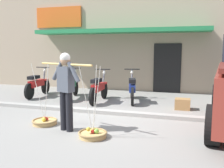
{
  "coord_description": "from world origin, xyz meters",
  "views": [
    {
      "loc": [
        2.19,
        -5.78,
        1.77
      ],
      "look_at": [
        0.23,
        0.6,
        0.85
      ],
      "focal_mm": 40.65,
      "sensor_mm": 36.0,
      "label": 1
    }
  ],
  "objects_px": {
    "motorcycle_third_in_row": "(99,89)",
    "motorcycle_end_of_row": "(132,88)",
    "motorcycle_second_in_row": "(71,86)",
    "wooden_crate": "(183,104)",
    "fruit_vendor": "(66,86)",
    "motorcycle_nearest_shop": "(37,85)",
    "fruit_basket_right_side": "(93,134)",
    "fruit_basket_left_side": "(45,121)"
  },
  "relations": [
    {
      "from": "motorcycle_third_in_row",
      "to": "motorcycle_end_of_row",
      "type": "height_order",
      "value": "same"
    },
    {
      "from": "motorcycle_second_in_row",
      "to": "wooden_crate",
      "type": "bearing_deg",
      "value": -8.05
    },
    {
      "from": "fruit_vendor",
      "to": "motorcycle_nearest_shop",
      "type": "height_order",
      "value": "fruit_vendor"
    },
    {
      "from": "motorcycle_third_in_row",
      "to": "motorcycle_end_of_row",
      "type": "xyz_separation_m",
      "value": [
        1.07,
        0.35,
        0.0
      ]
    },
    {
      "from": "motorcycle_end_of_row",
      "to": "motorcycle_third_in_row",
      "type": "bearing_deg",
      "value": -162.1
    },
    {
      "from": "fruit_vendor",
      "to": "motorcycle_third_in_row",
      "type": "distance_m",
      "value": 3.15
    },
    {
      "from": "motorcycle_second_in_row",
      "to": "motorcycle_end_of_row",
      "type": "relative_size",
      "value": 1.01
    },
    {
      "from": "fruit_vendor",
      "to": "motorcycle_third_in_row",
      "type": "xyz_separation_m",
      "value": [
        -0.38,
        3.08,
        -0.52
      ]
    },
    {
      "from": "motorcycle_end_of_row",
      "to": "wooden_crate",
      "type": "relative_size",
      "value": 4.06
    },
    {
      "from": "motorcycle_second_in_row",
      "to": "wooden_crate",
      "type": "distance_m",
      "value": 3.96
    },
    {
      "from": "motorcycle_third_in_row",
      "to": "motorcycle_nearest_shop",
      "type": "bearing_deg",
      "value": 174.38
    },
    {
      "from": "fruit_basket_right_side",
      "to": "motorcycle_second_in_row",
      "type": "xyz_separation_m",
      "value": [
        -2.25,
        3.58,
        0.37
      ]
    },
    {
      "from": "motorcycle_third_in_row",
      "to": "wooden_crate",
      "type": "height_order",
      "value": "motorcycle_third_in_row"
    },
    {
      "from": "fruit_vendor",
      "to": "fruit_basket_left_side",
      "type": "xyz_separation_m",
      "value": [
        -0.7,
        0.25,
        -0.9
      ]
    },
    {
      "from": "motorcycle_end_of_row",
      "to": "fruit_vendor",
      "type": "bearing_deg",
      "value": -101.5
    },
    {
      "from": "fruit_basket_right_side",
      "to": "motorcycle_third_in_row",
      "type": "height_order",
      "value": "fruit_basket_right_side"
    },
    {
      "from": "motorcycle_end_of_row",
      "to": "wooden_crate",
      "type": "distance_m",
      "value": 1.82
    },
    {
      "from": "fruit_basket_left_side",
      "to": "motorcycle_third_in_row",
      "type": "bearing_deg",
      "value": 83.37
    },
    {
      "from": "fruit_basket_right_side",
      "to": "motorcycle_third_in_row",
      "type": "distance_m",
      "value": 3.52
    },
    {
      "from": "fruit_basket_right_side",
      "to": "motorcycle_second_in_row",
      "type": "height_order",
      "value": "fruit_basket_right_side"
    },
    {
      "from": "motorcycle_end_of_row",
      "to": "fruit_basket_left_side",
      "type": "bearing_deg",
      "value": -113.78
    },
    {
      "from": "fruit_vendor",
      "to": "motorcycle_end_of_row",
      "type": "relative_size",
      "value": 0.95
    },
    {
      "from": "motorcycle_third_in_row",
      "to": "motorcycle_end_of_row",
      "type": "relative_size",
      "value": 1.02
    },
    {
      "from": "fruit_vendor",
      "to": "fruit_basket_right_side",
      "type": "height_order",
      "value": "fruit_vendor"
    },
    {
      "from": "motorcycle_end_of_row",
      "to": "motorcycle_second_in_row",
      "type": "bearing_deg",
      "value": -177.67
    },
    {
      "from": "fruit_basket_left_side",
      "to": "motorcycle_second_in_row",
      "type": "relative_size",
      "value": 0.8
    },
    {
      "from": "fruit_basket_right_side",
      "to": "wooden_crate",
      "type": "relative_size",
      "value": 3.3
    },
    {
      "from": "fruit_vendor",
      "to": "motorcycle_second_in_row",
      "type": "height_order",
      "value": "fruit_vendor"
    },
    {
      "from": "fruit_basket_right_side",
      "to": "motorcycle_second_in_row",
      "type": "relative_size",
      "value": 0.8
    },
    {
      "from": "fruit_basket_right_side",
      "to": "wooden_crate",
      "type": "height_order",
      "value": "fruit_basket_right_side"
    },
    {
      "from": "fruit_vendor",
      "to": "motorcycle_end_of_row",
      "type": "distance_m",
      "value": 3.54
    },
    {
      "from": "fruit_basket_left_side",
      "to": "motorcycle_nearest_shop",
      "type": "xyz_separation_m",
      "value": [
        -2.21,
        3.08,
        0.38
      ]
    },
    {
      "from": "motorcycle_nearest_shop",
      "to": "motorcycle_third_in_row",
      "type": "bearing_deg",
      "value": -5.62
    },
    {
      "from": "motorcycle_nearest_shop",
      "to": "motorcycle_third_in_row",
      "type": "height_order",
      "value": "same"
    },
    {
      "from": "motorcycle_nearest_shop",
      "to": "motorcycle_third_in_row",
      "type": "relative_size",
      "value": 1.0
    },
    {
      "from": "fruit_basket_right_side",
      "to": "motorcycle_third_in_row",
      "type": "relative_size",
      "value": 0.8
    },
    {
      "from": "motorcycle_end_of_row",
      "to": "wooden_crate",
      "type": "bearing_deg",
      "value": -21.05
    },
    {
      "from": "fruit_vendor",
      "to": "motorcycle_third_in_row",
      "type": "relative_size",
      "value": 0.93
    },
    {
      "from": "fruit_basket_left_side",
      "to": "motorcycle_end_of_row",
      "type": "xyz_separation_m",
      "value": [
        1.4,
        3.18,
        0.38
      ]
    },
    {
      "from": "fruit_basket_left_side",
      "to": "fruit_basket_right_side",
      "type": "xyz_separation_m",
      "value": [
        1.41,
        -0.49,
        0.0
      ]
    },
    {
      "from": "motorcycle_third_in_row",
      "to": "motorcycle_end_of_row",
      "type": "distance_m",
      "value": 1.13
    },
    {
      "from": "fruit_basket_right_side",
      "to": "fruit_vendor",
      "type": "bearing_deg",
      "value": 160.68
    }
  ]
}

